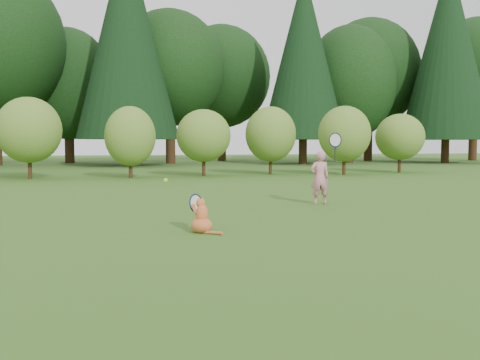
{
  "coord_description": "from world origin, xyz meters",
  "views": [
    {
      "loc": [
        -1.74,
        -7.63,
        1.3
      ],
      "look_at": [
        0.2,
        0.8,
        0.7
      ],
      "focal_mm": 40.0,
      "sensor_mm": 36.0,
      "label": 1
    }
  ],
  "objects": [
    {
      "name": "shrub_row",
      "position": [
        0.0,
        13.0,
        1.4
      ],
      "size": [
        28.0,
        3.0,
        2.8
      ],
      "primitive_type": null,
      "color": "#557A25",
      "rests_on": "ground"
    },
    {
      "name": "cat",
      "position": [
        -0.56,
        0.01,
        0.26
      ],
      "size": [
        0.5,
        0.74,
        0.7
      ],
      "rotation": [
        0.0,
        0.0,
        0.38
      ],
      "color": "#C95626",
      "rests_on": "ground"
    },
    {
      "name": "woodland_backdrop",
      "position": [
        0.0,
        23.0,
        7.5
      ],
      "size": [
        48.0,
        10.0,
        15.0
      ],
      "primitive_type": null,
      "color": "black",
      "rests_on": "ground"
    },
    {
      "name": "ground",
      "position": [
        0.0,
        0.0,
        0.0
      ],
      "size": [
        100.0,
        100.0,
        0.0
      ],
      "primitive_type": "plane",
      "color": "#355818",
      "rests_on": "ground"
    },
    {
      "name": "child",
      "position": [
        2.46,
        3.01,
        0.59
      ],
      "size": [
        0.64,
        0.38,
        1.69
      ],
      "rotation": [
        0.0,
        0.0,
        3.03
      ],
      "color": "#D27D8F",
      "rests_on": "ground"
    },
    {
      "name": "tennis_ball",
      "position": [
        -1.04,
        0.39,
        0.74
      ],
      "size": [
        0.07,
        0.07,
        0.07
      ],
      "color": "#B6DF1A",
      "rests_on": "ground"
    }
  ]
}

